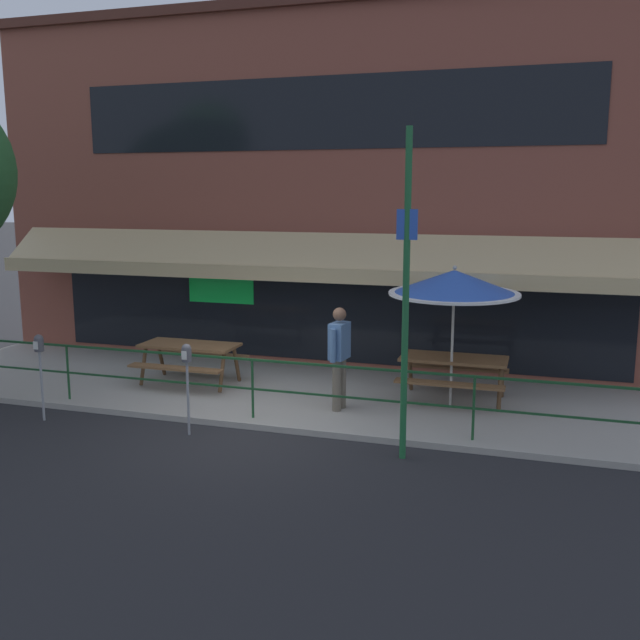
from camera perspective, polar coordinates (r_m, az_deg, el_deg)
ground_plane at (r=11.31m, az=-5.96°, el=-8.70°), size 120.00×120.00×0.00m
patio_deck at (r=13.06m, az=-2.48°, el=-5.80°), size 15.00×4.00×0.10m
restaurant_building at (r=14.66m, az=0.41°, el=10.29°), size 15.00×1.60×7.39m
patio_railing at (r=11.34m, az=-5.43°, el=-4.42°), size 13.84×0.04×0.97m
picnic_table_left at (r=13.50m, az=-10.37°, el=-2.55°), size 1.80×1.42×0.76m
picnic_table_centre at (r=12.45m, az=10.64°, el=-3.66°), size 1.80×1.42×0.76m
patio_umbrella_centre at (r=11.87m, az=10.69°, el=2.91°), size 2.14×2.14×2.38m
pedestrian_walking at (r=11.67m, az=1.56°, el=-2.65°), size 0.29×0.62×1.71m
parking_meter_near at (r=12.22m, az=-21.54°, el=-2.34°), size 0.15×0.16×1.42m
parking_meter_far at (r=10.88m, az=-10.61°, el=-3.29°), size 0.15×0.16×1.42m
street_sign_pole at (r=9.60m, az=6.88°, el=2.04°), size 0.28×0.09×4.49m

